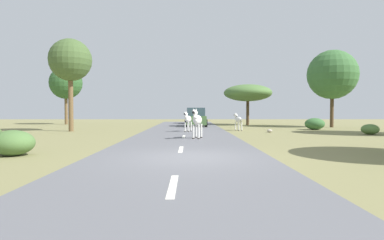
# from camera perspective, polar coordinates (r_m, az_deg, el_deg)

# --- Properties ---
(ground_plane) EXTENTS (90.00, 90.00, 0.00)m
(ground_plane) POSITION_cam_1_polar(r_m,az_deg,el_deg) (10.54, -0.20, -6.79)
(ground_plane) COLOR olive
(road) EXTENTS (6.00, 64.00, 0.05)m
(road) POSITION_cam_1_polar(r_m,az_deg,el_deg) (10.55, -2.26, -6.65)
(road) COLOR slate
(road) RESTS_ON ground_plane
(lane_markings) EXTENTS (0.16, 56.00, 0.01)m
(lane_markings) POSITION_cam_1_polar(r_m,az_deg,el_deg) (9.55, -2.46, -7.36)
(lane_markings) COLOR silver
(lane_markings) RESTS_ON road
(zebra_0) EXTENTS (0.65, 1.51, 1.45)m
(zebra_0) POSITION_cam_1_polar(r_m,az_deg,el_deg) (22.80, -0.75, 0.11)
(zebra_0) COLOR silver
(zebra_0) RESTS_ON road
(zebra_1) EXTENTS (0.69, 1.69, 1.62)m
(zebra_1) POSITION_cam_1_polar(r_m,az_deg,el_deg) (17.27, 0.89, -0.08)
(zebra_1) COLOR silver
(zebra_1) RESTS_ON road
(zebra_2) EXTENTS (0.62, 1.42, 1.36)m
(zebra_2) POSITION_cam_1_polar(r_m,az_deg,el_deg) (25.13, 8.13, 0.02)
(zebra_2) COLOR silver
(zebra_2) RESTS_ON ground_plane
(car_0) EXTENTS (2.05, 4.36, 1.74)m
(car_0) POSITION_cam_1_polar(r_m,az_deg,el_deg) (37.02, 0.55, 0.64)
(car_0) COLOR silver
(car_0) RESTS_ON road
(car_1) EXTENTS (2.10, 4.38, 1.74)m
(car_1) POSITION_cam_1_polar(r_m,az_deg,el_deg) (30.54, 0.63, 0.40)
(car_1) COLOR #476B38
(car_1) RESTS_ON road
(tree_0) EXTENTS (3.09, 3.09, 6.80)m
(tree_0) POSITION_cam_1_polar(r_m,az_deg,el_deg) (25.74, -20.66, 9.77)
(tree_0) COLOR brown
(tree_0) RESTS_ON ground_plane
(tree_2) EXTENTS (4.45, 4.45, 7.02)m
(tree_2) POSITION_cam_1_polar(r_m,az_deg,el_deg) (32.24, 23.51, 7.33)
(tree_2) COLOR #4C3823
(tree_2) RESTS_ON ground_plane
(tree_4) EXTENTS (3.52, 3.52, 6.32)m
(tree_4) POSITION_cam_1_polar(r_m,az_deg,el_deg) (38.25, -21.36, 6.08)
(tree_4) COLOR brown
(tree_4) RESTS_ON ground_plane
(tree_5) EXTENTS (5.01, 5.01, 4.25)m
(tree_5) POSITION_cam_1_polar(r_m,az_deg,el_deg) (34.37, 9.81, 4.72)
(tree_5) COLOR #4C3823
(tree_5) RESTS_ON ground_plane
(bush_0) EXTENTS (1.56, 1.40, 0.94)m
(bush_0) POSITION_cam_1_polar(r_m,az_deg,el_deg) (27.68, 20.82, -0.64)
(bush_0) COLOR #386633
(bush_0) RESTS_ON ground_plane
(bush_3) EXTENTS (1.12, 1.00, 0.67)m
(bush_3) POSITION_cam_1_polar(r_m,az_deg,el_deg) (23.75, 28.89, -1.44)
(bush_3) COLOR #4C7038
(bush_3) RESTS_ON ground_plane
(bush_4) EXTENTS (1.47, 1.32, 0.88)m
(bush_4) POSITION_cam_1_polar(r_m,az_deg,el_deg) (12.72, -29.09, -3.55)
(bush_4) COLOR #4C7038
(bush_4) RESTS_ON ground_plane
(rock_0) EXTENTS (0.36, 0.31, 0.23)m
(rock_0) POSITION_cam_1_polar(r_m,az_deg,el_deg) (23.34, 13.52, -1.86)
(rock_0) COLOR #A89E8C
(rock_0) RESTS_ON ground_plane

